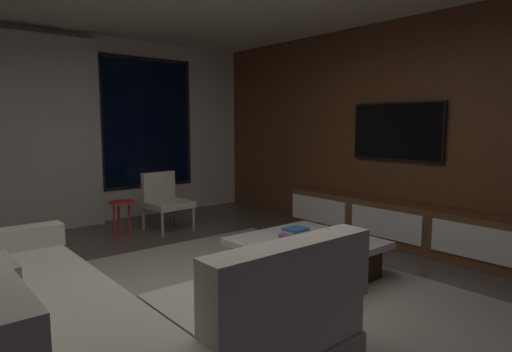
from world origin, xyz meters
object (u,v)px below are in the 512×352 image
object	(u,v)px
side_stool	(121,208)
media_console	(399,225)
accent_chair_near_window	(165,198)
sectional_couch	(96,317)
book_stack_on_coffee_table	(295,232)
mounted_tv	(396,131)
coffee_table	(306,258)

from	to	relation	value
side_stool	media_console	xyz separation A→B (m)	(2.37, -2.51, -0.12)
accent_chair_near_window	sectional_couch	bearing A→B (deg)	-124.99
book_stack_on_coffee_table	side_stool	world-z (taller)	side_stool
sectional_couch	mounted_tv	bearing A→B (deg)	6.65
sectional_couch	coffee_table	distance (m)	2.07
accent_chair_near_window	media_console	xyz separation A→B (m)	(1.76, -2.50, -0.18)
side_stool	mounted_tv	distance (m)	3.58
media_console	book_stack_on_coffee_table	bearing A→B (deg)	175.64
coffee_table	book_stack_on_coffee_table	xyz separation A→B (m)	(0.01, 0.16, 0.21)
media_console	accent_chair_near_window	bearing A→B (deg)	125.16
coffee_table	sectional_couch	bearing A→B (deg)	-173.91
book_stack_on_coffee_table	mounted_tv	bearing A→B (deg)	2.37
accent_chair_near_window	media_console	size ratio (longest dim) A/B	0.25
sectional_couch	media_console	world-z (taller)	sectional_couch
sectional_couch	side_stool	bearing A→B (deg)	64.58
side_stool	media_console	distance (m)	3.45
side_stool	coffee_table	bearing A→B (deg)	-73.74
accent_chair_near_window	side_stool	world-z (taller)	accent_chair_near_window
sectional_couch	coffee_table	xyz separation A→B (m)	(2.05, 0.22, -0.10)
side_stool	sectional_couch	bearing A→B (deg)	-115.42
mounted_tv	sectional_couch	bearing A→B (deg)	-173.35
sectional_couch	media_console	distance (m)	3.69
coffee_table	side_stool	size ratio (longest dim) A/B	2.52
side_stool	media_console	size ratio (longest dim) A/B	0.15
sectional_couch	mounted_tv	world-z (taller)	mounted_tv
coffee_table	side_stool	bearing A→B (deg)	106.26
accent_chair_near_window	mounted_tv	distance (m)	3.14
mounted_tv	media_console	bearing A→B (deg)	-132.42
side_stool	mounted_tv	world-z (taller)	mounted_tv
side_stool	accent_chair_near_window	bearing A→B (deg)	-1.13
accent_chair_near_window	media_console	world-z (taller)	accent_chair_near_window
coffee_table	side_stool	world-z (taller)	side_stool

